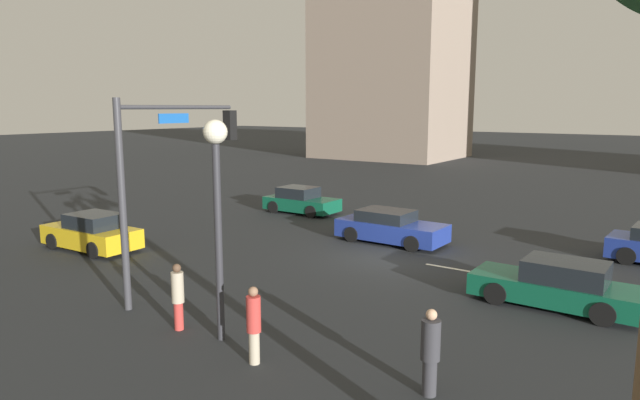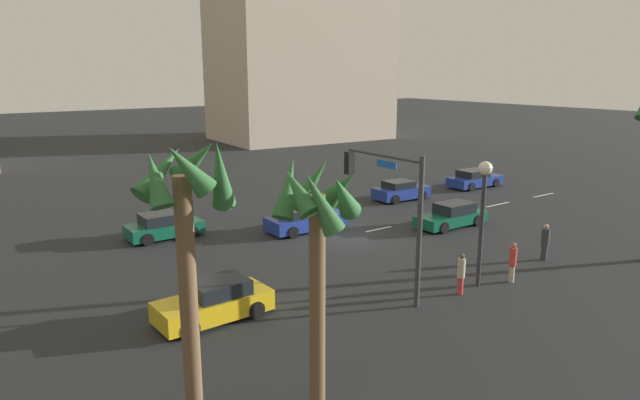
% 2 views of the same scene
% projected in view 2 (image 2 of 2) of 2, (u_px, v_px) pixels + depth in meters
% --- Properties ---
extents(ground_plane, '(220.00, 220.00, 0.00)m').
position_uv_depth(ground_plane, '(344.00, 236.00, 30.58)').
color(ground_plane, '#232628').
extents(lane_stripe_0, '(2.39, 0.14, 0.01)m').
position_uv_depth(lane_stripe_0, '(543.00, 195.00, 40.61)').
color(lane_stripe_0, silver).
rests_on(lane_stripe_0, ground_plane).
extents(lane_stripe_1, '(2.34, 0.14, 0.01)m').
position_uv_depth(lane_stripe_1, '(498.00, 205.00, 37.77)').
color(lane_stripe_1, silver).
rests_on(lane_stripe_1, ground_plane).
extents(lane_stripe_2, '(2.11, 0.14, 0.01)m').
position_uv_depth(lane_stripe_2, '(438.00, 217.00, 34.59)').
color(lane_stripe_2, silver).
rests_on(lane_stripe_2, ground_plane).
extents(lane_stripe_3, '(1.86, 0.14, 0.01)m').
position_uv_depth(lane_stripe_3, '(379.00, 229.00, 31.94)').
color(lane_stripe_3, silver).
rests_on(lane_stripe_3, ground_plane).
extents(car_0, '(4.50, 2.01, 1.34)m').
position_uv_depth(car_0, '(305.00, 220.00, 31.57)').
color(car_0, navy).
rests_on(car_0, ground_plane).
extents(car_1, '(3.96, 1.97, 1.37)m').
position_uv_depth(car_1, '(163.00, 226.00, 30.18)').
color(car_1, '#0F5138').
rests_on(car_1, ground_plane).
extents(car_2, '(4.52, 1.98, 1.36)m').
position_uv_depth(car_2, '(475.00, 179.00, 43.29)').
color(car_2, navy).
rests_on(car_2, ground_plane).
extents(car_3, '(4.00, 2.05, 1.34)m').
position_uv_depth(car_3, '(401.00, 191.00, 39.08)').
color(car_3, navy).
rests_on(car_3, ground_plane).
extents(car_4, '(4.46, 1.80, 1.36)m').
position_uv_depth(car_4, '(452.00, 216.00, 32.44)').
color(car_4, '#0F5138').
rests_on(car_4, ground_plane).
extents(car_5, '(4.21, 2.01, 1.46)m').
position_uv_depth(car_5, '(215.00, 302.00, 20.29)').
color(car_5, gold).
rests_on(car_5, ground_plane).
extents(traffic_signal, '(0.32, 4.60, 5.79)m').
position_uv_depth(traffic_signal, '(391.00, 198.00, 21.92)').
color(traffic_signal, '#38383D').
rests_on(traffic_signal, ground_plane).
extents(streetlamp, '(0.56, 0.56, 5.27)m').
position_uv_depth(streetlamp, '(483.00, 198.00, 22.73)').
color(streetlamp, '#2D2D33').
rests_on(streetlamp, ground_plane).
extents(pedestrian_0, '(0.42, 0.42, 1.71)m').
position_uv_depth(pedestrian_0, '(461.00, 273.00, 22.50)').
color(pedestrian_0, '#BF3833').
rests_on(pedestrian_0, ground_plane).
extents(pedestrian_1, '(0.50, 0.50, 1.75)m').
position_uv_depth(pedestrian_1, '(545.00, 241.00, 26.61)').
color(pedestrian_1, '#333338').
rests_on(pedestrian_1, ground_plane).
extents(pedestrian_2, '(0.45, 0.45, 1.75)m').
position_uv_depth(pedestrian_2, '(513.00, 261.00, 23.81)').
color(pedestrian_2, '#B2A58C').
rests_on(pedestrian_2, ground_plane).
extents(palm_tree_1, '(2.39, 2.42, 7.40)m').
position_uv_depth(palm_tree_1, '(187.00, 222.00, 13.10)').
color(palm_tree_1, brown).
rests_on(palm_tree_1, ground_plane).
extents(palm_tree_2, '(2.19, 2.44, 6.75)m').
position_uv_depth(palm_tree_2, '(317.00, 223.00, 13.99)').
color(palm_tree_2, brown).
rests_on(palm_tree_2, ground_plane).
extents(building_0, '(21.72, 14.83, 26.54)m').
position_uv_depth(building_0, '(300.00, 34.00, 71.31)').
color(building_0, '#B2A38E').
rests_on(building_0, ground_plane).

